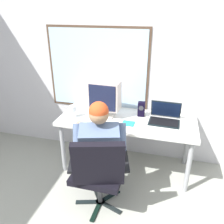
{
  "coord_description": "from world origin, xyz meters",
  "views": [
    {
      "loc": [
        0.29,
        -0.7,
        1.97
      ],
      "look_at": [
        -0.29,
        1.46,
        0.95
      ],
      "focal_mm": 37.21,
      "sensor_mm": 36.0,
      "label": 1
    }
  ],
  "objects_px": {
    "office_chair": "(99,170)",
    "cd_case": "(128,123)",
    "wine_glass": "(73,109)",
    "desk_speaker": "(141,109)",
    "desk": "(127,124)",
    "person_seated": "(100,147)",
    "crt_monitor": "(105,96)",
    "laptop": "(165,116)"
  },
  "relations": [
    {
      "from": "crt_monitor",
      "to": "wine_glass",
      "type": "distance_m",
      "value": 0.42
    },
    {
      "from": "desk",
      "to": "wine_glass",
      "type": "relative_size",
      "value": 11.13
    },
    {
      "from": "office_chair",
      "to": "person_seated",
      "type": "relative_size",
      "value": 0.77
    },
    {
      "from": "wine_glass",
      "to": "desk_speaker",
      "type": "height_order",
      "value": "desk_speaker"
    },
    {
      "from": "laptop",
      "to": "wine_glass",
      "type": "height_order",
      "value": "laptop"
    },
    {
      "from": "desk",
      "to": "crt_monitor",
      "type": "xyz_separation_m",
      "value": [
        -0.29,
        0.02,
        0.34
      ]
    },
    {
      "from": "desk",
      "to": "desk_speaker",
      "type": "distance_m",
      "value": 0.26
    },
    {
      "from": "desk",
      "to": "cd_case",
      "type": "height_order",
      "value": "cd_case"
    },
    {
      "from": "cd_case",
      "to": "desk_speaker",
      "type": "bearing_deg",
      "value": 65.97
    },
    {
      "from": "desk",
      "to": "person_seated",
      "type": "xyz_separation_m",
      "value": [
        -0.18,
        -0.54,
        -0.03
      ]
    },
    {
      "from": "person_seated",
      "to": "crt_monitor",
      "type": "bearing_deg",
      "value": 100.89
    },
    {
      "from": "office_chair",
      "to": "person_seated",
      "type": "xyz_separation_m",
      "value": [
        -0.07,
        0.26,
        0.09
      ]
    },
    {
      "from": "laptop",
      "to": "person_seated",
      "type": "bearing_deg",
      "value": -136.35
    },
    {
      "from": "person_seated",
      "to": "crt_monitor",
      "type": "relative_size",
      "value": 2.64
    },
    {
      "from": "office_chair",
      "to": "desk",
      "type": "bearing_deg",
      "value": 81.92
    },
    {
      "from": "desk",
      "to": "laptop",
      "type": "bearing_deg",
      "value": 7.68
    },
    {
      "from": "desk_speaker",
      "to": "cd_case",
      "type": "distance_m",
      "value": 0.29
    },
    {
      "from": "desk",
      "to": "person_seated",
      "type": "relative_size",
      "value": 1.4
    },
    {
      "from": "office_chair",
      "to": "cd_case",
      "type": "relative_size",
      "value": 6.32
    },
    {
      "from": "wine_glass",
      "to": "desk_speaker",
      "type": "xyz_separation_m",
      "value": [
        0.81,
        0.24,
        -0.01
      ]
    },
    {
      "from": "office_chair",
      "to": "person_seated",
      "type": "distance_m",
      "value": 0.28
    },
    {
      "from": "crt_monitor",
      "to": "desk_speaker",
      "type": "bearing_deg",
      "value": 13.64
    },
    {
      "from": "person_seated",
      "to": "wine_glass",
      "type": "xyz_separation_m",
      "value": [
        -0.47,
        0.42,
        0.21
      ]
    },
    {
      "from": "desk",
      "to": "office_chair",
      "type": "height_order",
      "value": "office_chair"
    },
    {
      "from": "desk",
      "to": "desk_speaker",
      "type": "bearing_deg",
      "value": 39.59
    },
    {
      "from": "wine_glass",
      "to": "crt_monitor",
      "type": "bearing_deg",
      "value": 20.13
    },
    {
      "from": "laptop",
      "to": "desk_speaker",
      "type": "distance_m",
      "value": 0.3
    },
    {
      "from": "laptop",
      "to": "desk",
      "type": "bearing_deg",
      "value": -172.32
    },
    {
      "from": "crt_monitor",
      "to": "cd_case",
      "type": "xyz_separation_m",
      "value": [
        0.33,
        -0.15,
        -0.26
      ]
    },
    {
      "from": "desk_speaker",
      "to": "desk",
      "type": "bearing_deg",
      "value": -140.41
    },
    {
      "from": "office_chair",
      "to": "cd_case",
      "type": "bearing_deg",
      "value": 77.11
    },
    {
      "from": "wine_glass",
      "to": "desk_speaker",
      "type": "bearing_deg",
      "value": 16.65
    },
    {
      "from": "cd_case",
      "to": "laptop",
      "type": "bearing_deg",
      "value": 24.76
    },
    {
      "from": "desk",
      "to": "wine_glass",
      "type": "distance_m",
      "value": 0.69
    },
    {
      "from": "person_seated",
      "to": "crt_monitor",
      "type": "height_order",
      "value": "person_seated"
    },
    {
      "from": "desk",
      "to": "desk_speaker",
      "type": "xyz_separation_m",
      "value": [
        0.15,
        0.13,
        0.17
      ]
    },
    {
      "from": "cd_case",
      "to": "person_seated",
      "type": "bearing_deg",
      "value": -118.21
    },
    {
      "from": "office_chair",
      "to": "wine_glass",
      "type": "distance_m",
      "value": 0.92
    },
    {
      "from": "person_seated",
      "to": "laptop",
      "type": "xyz_separation_m",
      "value": [
        0.63,
        0.6,
        0.16
      ]
    },
    {
      "from": "person_seated",
      "to": "wine_glass",
      "type": "height_order",
      "value": "person_seated"
    },
    {
      "from": "wine_glass",
      "to": "desk_speaker",
      "type": "relative_size",
      "value": 0.8
    },
    {
      "from": "cd_case",
      "to": "desk",
      "type": "bearing_deg",
      "value": 107.41
    }
  ]
}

